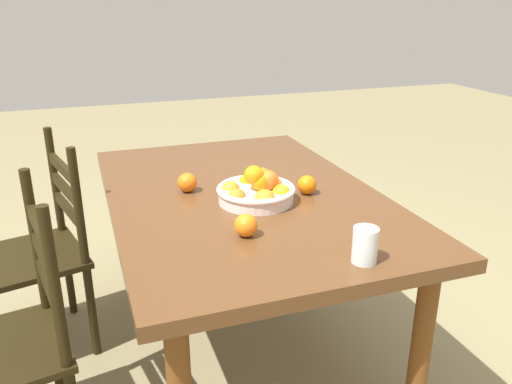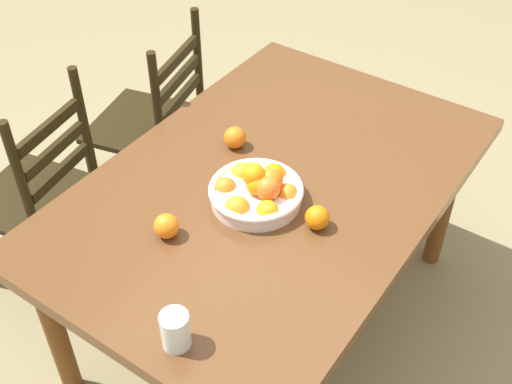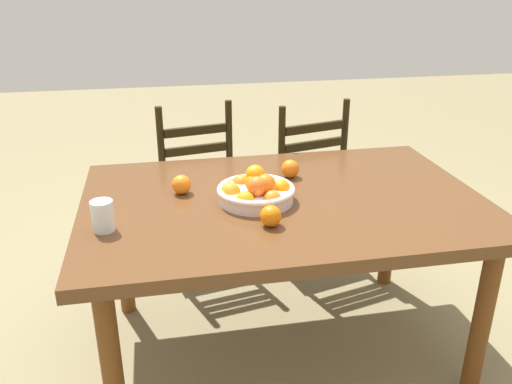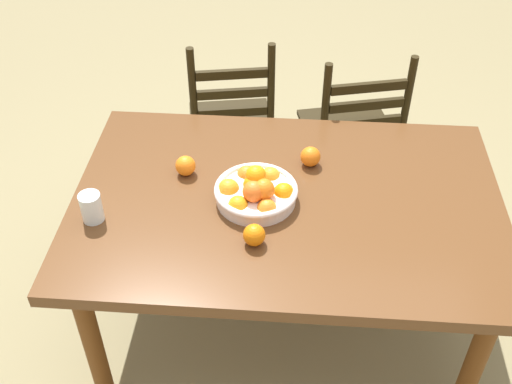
% 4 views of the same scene
% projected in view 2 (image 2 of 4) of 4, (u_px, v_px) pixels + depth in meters
% --- Properties ---
extents(ground_plane, '(12.00, 12.00, 0.00)m').
position_uv_depth(ground_plane, '(268.00, 316.00, 2.69)').
color(ground_plane, '#857A54').
extents(dining_table, '(1.61, 1.07, 0.75)m').
position_uv_depth(dining_table, '(271.00, 197.00, 2.25)').
color(dining_table, brown).
rests_on(dining_table, ground).
extents(chair_near_window, '(0.50, 0.50, 0.97)m').
position_uv_depth(chair_near_window, '(41.00, 196.00, 2.59)').
color(chair_near_window, black).
rests_on(chair_near_window, ground).
extents(chair_by_cabinet, '(0.54, 0.54, 0.96)m').
position_uv_depth(chair_by_cabinet, '(154.00, 124.00, 2.93)').
color(chair_by_cabinet, black).
rests_on(chair_by_cabinet, ground).
extents(fruit_bowl, '(0.31, 0.31, 0.15)m').
position_uv_depth(fruit_bowl, '(257.00, 191.00, 2.09)').
color(fruit_bowl, silver).
rests_on(fruit_bowl, dining_table).
extents(orange_loose_0, '(0.08, 0.08, 0.08)m').
position_uv_depth(orange_loose_0, '(235.00, 138.00, 2.31)').
color(orange_loose_0, orange).
rests_on(orange_loose_0, dining_table).
extents(orange_loose_1, '(0.08, 0.08, 0.08)m').
position_uv_depth(orange_loose_1, '(166.00, 226.00, 1.98)').
color(orange_loose_1, orange).
rests_on(orange_loose_1, dining_table).
extents(orange_loose_2, '(0.08, 0.08, 0.08)m').
position_uv_depth(orange_loose_2, '(317.00, 218.00, 2.00)').
color(orange_loose_2, orange).
rests_on(orange_loose_2, dining_table).
extents(drinking_glass, '(0.08, 0.08, 0.11)m').
position_uv_depth(drinking_glass, '(175.00, 330.00, 1.67)').
color(drinking_glass, silver).
rests_on(drinking_glass, dining_table).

